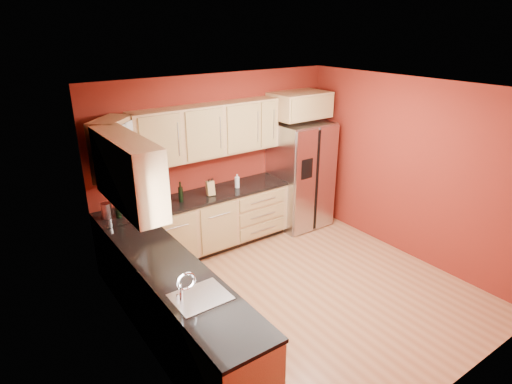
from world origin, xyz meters
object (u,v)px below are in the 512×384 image
wine_bottle_a (117,205)px  soap_dispenser (237,181)px  canister_left (106,211)px  knife_block (210,188)px  refrigerator (300,175)px

wine_bottle_a → soap_dispenser: wine_bottle_a is taller
canister_left → knife_block: 1.49m
refrigerator → canister_left: (-3.20, 0.09, 0.13)m
canister_left → soap_dispenser: (1.97, -0.04, 0.00)m
canister_left → soap_dispenser: size_ratio=0.98×
refrigerator → canister_left: bearing=178.5°
canister_left → knife_block: (1.49, -0.07, 0.00)m
wine_bottle_a → refrigerator: bearing=-0.5°
knife_block → wine_bottle_a: bearing=-170.7°
refrigerator → knife_block: 1.72m
canister_left → wine_bottle_a: (0.13, -0.06, 0.07)m
refrigerator → wine_bottle_a: refrigerator is taller
refrigerator → soap_dispenser: (-1.23, 0.05, 0.14)m
canister_left → soap_dispenser: 1.97m
canister_left → soap_dispenser: bearing=-1.2°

